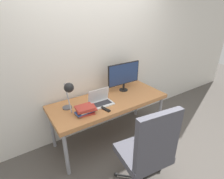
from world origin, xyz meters
The scene contains 9 objects.
ground_plane centered at (0.00, 0.00, 0.00)m, with size 12.00×12.00×0.00m, color #514C47.
wall_back centered at (0.00, 0.79, 1.30)m, with size 8.00×0.05×2.60m.
desk centered at (0.00, 0.36, 0.66)m, with size 1.78×0.73×0.72m.
laptop centered at (-0.17, 0.33, 0.77)m, with size 0.33×0.21×0.22m.
monitor centered at (0.39, 0.52, 1.00)m, with size 0.60×0.14×0.47m.
desk_lamp centered at (-0.62, 0.34, 1.04)m, with size 0.13×0.29×0.44m.
office_chair centered at (-0.13, -0.63, 0.59)m, with size 0.63×0.64×1.12m.
book_stack centered at (-0.46, 0.22, 0.78)m, with size 0.29×0.22×0.10m.
tv_remote centered at (-0.20, 0.15, 0.73)m, with size 0.08×0.17×0.02m.
Camera 1 is at (-1.26, -1.61, 1.98)m, focal length 28.00 mm.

